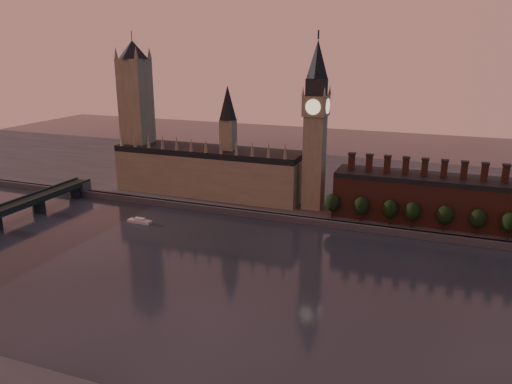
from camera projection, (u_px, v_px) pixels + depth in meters
The scene contains 14 objects.
ground at pixel (227, 285), 221.41m from camera, with size 900.00×900.00×0.00m, color black.
north_bank at pixel (323, 183), 380.45m from camera, with size 900.00×182.00×4.00m.
palace_of_westminster at pixel (209, 169), 340.39m from camera, with size 130.00×30.30×74.00m.
victoria_tower at pixel (137, 110), 348.97m from camera, with size 24.00×24.00×108.00m.
big_ben at pixel (315, 124), 300.60m from camera, with size 15.00×15.00×107.00m.
chimney_block at pixel (431, 198), 287.60m from camera, with size 110.00×25.00×37.00m.
embankment_tree_0 at pixel (332, 203), 294.10m from camera, with size 8.60×8.60×14.88m.
embankment_tree_1 at pixel (361, 206), 287.63m from camera, with size 8.60×8.60×14.88m.
embankment_tree_2 at pixel (390, 209), 282.76m from camera, with size 8.60×8.60×14.88m.
embankment_tree_3 at pixel (412, 212), 278.08m from camera, with size 8.60×8.60×14.88m.
embankment_tree_4 at pixel (445, 215), 272.52m from camera, with size 8.60×8.60×14.88m.
embankment_tree_5 at pixel (478, 218), 267.32m from camera, with size 8.60×8.60×14.88m.
embankment_tree_6 at pixel (510, 223), 260.65m from camera, with size 8.60×8.60×14.88m.
river_boat at pixel (140, 221), 299.76m from camera, with size 14.99×4.31×3.00m.
Camera 1 is at (83.52, -183.01, 102.19)m, focal length 35.00 mm.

